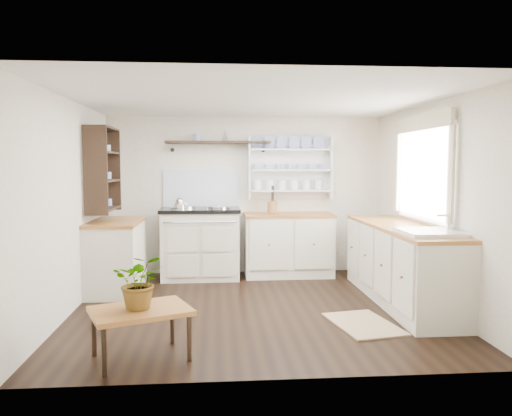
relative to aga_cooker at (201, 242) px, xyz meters
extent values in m
cube|color=black|center=(0.66, -1.57, -0.50)|extent=(4.00, 3.80, 0.01)
cube|color=beige|center=(0.66, 0.33, 0.65)|extent=(4.00, 0.02, 2.30)
cube|color=beige|center=(2.66, -1.57, 0.65)|extent=(0.02, 3.80, 2.30)
cube|color=beige|center=(-1.34, -1.57, 0.65)|extent=(0.02, 3.80, 2.30)
cube|color=white|center=(0.66, -1.57, 1.80)|extent=(4.00, 3.80, 0.01)
cube|color=white|center=(2.62, -1.42, 1.00)|extent=(0.04, 1.40, 1.00)
cube|color=white|center=(2.60, -1.42, 1.00)|extent=(0.02, 1.50, 1.10)
cube|color=beige|center=(2.58, -1.42, 1.58)|extent=(0.04, 1.55, 0.18)
cube|color=beige|center=(0.00, 0.00, -0.03)|extent=(1.07, 0.69, 0.94)
cube|color=black|center=(0.00, 0.00, 0.46)|extent=(1.11, 0.73, 0.05)
cylinder|color=silver|center=(-0.25, 0.00, 0.50)|extent=(0.36, 0.36, 0.03)
cylinder|color=silver|center=(0.25, 0.00, 0.50)|extent=(0.36, 0.36, 0.03)
cylinder|color=silver|center=(0.00, -0.39, 0.33)|extent=(0.96, 0.02, 0.02)
cube|color=silver|center=(1.26, 0.03, -0.06)|extent=(1.25, 0.60, 0.88)
cube|color=brown|center=(1.26, 0.03, 0.38)|extent=(1.27, 0.63, 0.04)
cube|color=silver|center=(2.36, -1.47, -0.06)|extent=(0.60, 2.40, 0.88)
cube|color=brown|center=(2.36, -1.47, 0.38)|extent=(0.62, 2.43, 0.04)
cube|color=white|center=(2.36, -2.22, 0.30)|extent=(0.55, 0.60, 0.28)
cylinder|color=silver|center=(2.56, -2.22, 0.50)|extent=(0.02, 0.02, 0.22)
cube|color=silver|center=(-1.04, -0.67, -0.06)|extent=(0.60, 1.10, 0.88)
cube|color=brown|center=(-1.04, -0.67, 0.38)|extent=(0.62, 1.13, 0.04)
cube|color=white|center=(1.31, 0.31, 1.05)|extent=(1.20, 0.03, 0.90)
cube|color=white|center=(1.31, 0.22, 1.05)|extent=(1.20, 0.22, 0.02)
cylinder|color=navy|center=(1.31, 0.23, 1.32)|extent=(0.20, 0.02, 0.20)
cube|color=black|center=(0.26, 0.20, 1.42)|extent=(1.50, 0.24, 0.04)
cone|color=black|center=(-0.39, 0.27, 1.31)|extent=(0.06, 0.20, 0.06)
cone|color=black|center=(0.91, 0.27, 1.31)|extent=(0.06, 0.20, 0.06)
cube|color=black|center=(-1.18, -0.67, 1.05)|extent=(0.28, 0.80, 1.05)
cylinder|color=olive|center=(1.03, 0.11, 0.49)|extent=(0.14, 0.14, 0.16)
cube|color=brown|center=(-0.40, -2.97, -0.10)|extent=(0.93, 0.81, 0.04)
cylinder|color=black|center=(-0.63, -3.31, -0.31)|extent=(0.04, 0.04, 0.38)
cylinder|color=black|center=(-0.80, -2.89, -0.31)|extent=(0.04, 0.04, 0.38)
cylinder|color=black|center=(-0.01, -3.05, -0.31)|extent=(0.04, 0.04, 0.38)
cylinder|color=black|center=(-0.18, -2.63, -0.31)|extent=(0.04, 0.04, 0.38)
imported|color=#3F7233|center=(-0.40, -2.97, 0.14)|extent=(0.43, 0.38, 0.45)
cube|color=#9F7A5C|center=(1.68, -2.27, -0.50)|extent=(0.70, 0.94, 0.02)
camera|label=1|loc=(0.22, -7.03, 1.09)|focal=35.00mm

